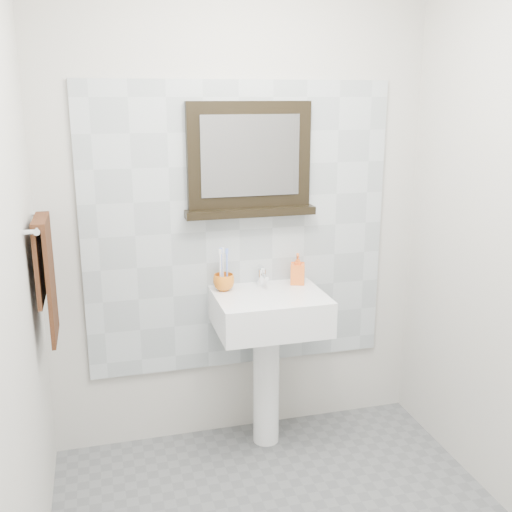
{
  "coord_description": "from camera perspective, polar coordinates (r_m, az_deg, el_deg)",
  "views": [
    {
      "loc": [
        -0.71,
        -1.87,
        1.82
      ],
      "look_at": [
        -0.05,
        0.55,
        1.15
      ],
      "focal_mm": 42.0,
      "sensor_mm": 36.0,
      "label": 1
    }
  ],
  "objects": [
    {
      "name": "towel_bar",
      "position": [
        2.72,
        -19.93,
        3.04
      ],
      "size": [
        0.07,
        0.4,
        0.03
      ],
      "color": "silver",
      "rests_on": "left_wall"
    },
    {
      "name": "left_wall",
      "position": [
        1.98,
        -22.96,
        -3.04
      ],
      "size": [
        0.01,
        2.2,
        2.5
      ],
      "primitive_type": "cube",
      "color": "beige",
      "rests_on": "ground"
    },
    {
      "name": "toothbrushes",
      "position": [
        3.04,
        -3.18,
        -1.05
      ],
      "size": [
        0.05,
        0.04,
        0.21
      ],
      "color": "white",
      "rests_on": "toothbrush_cup"
    },
    {
      "name": "framed_mirror",
      "position": [
        3.04,
        -0.64,
        8.93
      ],
      "size": [
        0.67,
        0.11,
        0.57
      ],
      "color": "black",
      "rests_on": "back_wall"
    },
    {
      "name": "pedestal_sink",
      "position": [
        3.08,
        1.24,
        -6.82
      ],
      "size": [
        0.55,
        0.44,
        0.96
      ],
      "color": "white",
      "rests_on": "ground"
    },
    {
      "name": "splashback",
      "position": [
        3.11,
        -1.62,
        2.55
      ],
      "size": [
        1.6,
        0.02,
        1.5
      ],
      "primitive_type": "cube",
      "color": "#A9B3B7",
      "rests_on": "back_wall"
    },
    {
      "name": "soap_dispenser",
      "position": [
        3.16,
        3.98,
        -1.23
      ],
      "size": [
        0.09,
        0.1,
        0.16
      ],
      "primitive_type": "imported",
      "rotation": [
        0.0,
        0.0,
        -0.34
      ],
      "color": "#F7411D",
      "rests_on": "pedestal_sink"
    },
    {
      "name": "hand_towel",
      "position": [
        2.76,
        -19.4,
        -1.22
      ],
      "size": [
        0.06,
        0.3,
        0.55
      ],
      "color": "black",
      "rests_on": "towel_bar"
    },
    {
      "name": "back_wall",
      "position": [
        3.11,
        -1.68,
        4.39
      ],
      "size": [
        2.0,
        0.01,
        2.5
      ],
      "primitive_type": "cube",
      "color": "beige",
      "rests_on": "ground"
    },
    {
      "name": "toothbrush_cup",
      "position": [
        3.06,
        -3.09,
        -2.51
      ],
      "size": [
        0.14,
        0.14,
        0.09
      ],
      "primitive_type": "imported",
      "rotation": [
        0.0,
        0.0,
        -0.44
      ],
      "color": "orange",
      "rests_on": "pedestal_sink"
    }
  ]
}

